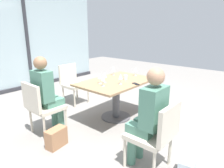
% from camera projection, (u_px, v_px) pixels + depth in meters
% --- Properties ---
extents(ground_plane, '(12.00, 12.00, 0.00)m').
position_uv_depth(ground_plane, '(116.00, 117.00, 3.86)').
color(ground_plane, gray).
extents(window_wall_backdrop, '(4.58, 0.10, 2.70)m').
position_uv_depth(window_wall_backdrop, '(27.00, 45.00, 5.53)').
color(window_wall_backdrop, '#A2B7BC').
rests_on(window_wall_backdrop, ground_plane).
extents(dining_table_main, '(1.40, 0.92, 0.73)m').
position_uv_depth(dining_table_main, '(116.00, 90.00, 3.71)').
color(dining_table_main, '#997551').
rests_on(dining_table_main, ground_plane).
extents(chair_front_left, '(0.46, 0.50, 0.87)m').
position_uv_depth(chair_front_left, '(156.00, 133.00, 2.31)').
color(chair_front_left, beige).
rests_on(chair_front_left, ground_plane).
extents(chair_far_left, '(0.50, 0.46, 0.87)m').
position_uv_depth(chair_far_left, '(41.00, 105.00, 3.14)').
color(chair_far_left, beige).
rests_on(chair_far_left, ground_plane).
extents(chair_near_window, '(0.46, 0.51, 0.87)m').
position_uv_depth(chair_near_window, '(72.00, 81.00, 4.53)').
color(chair_near_window, beige).
rests_on(chair_near_window, ground_plane).
extents(person_front_left, '(0.34, 0.39, 1.26)m').
position_uv_depth(person_front_left, '(149.00, 114.00, 2.33)').
color(person_front_left, '#4C7F6B').
rests_on(person_front_left, ground_plane).
extents(person_far_left, '(0.39, 0.34, 1.26)m').
position_uv_depth(person_far_left, '(46.00, 91.00, 3.17)').
color(person_far_left, '#4C7F6B').
rests_on(person_far_left, ground_plane).
extents(wine_glass_0, '(0.07, 0.07, 0.18)m').
position_uv_depth(wine_glass_0, '(103.00, 78.00, 3.30)').
color(wine_glass_0, silver).
rests_on(wine_glass_0, dining_table_main).
extents(wine_glass_1, '(0.07, 0.07, 0.18)m').
position_uv_depth(wine_glass_1, '(105.00, 75.00, 3.53)').
color(wine_glass_1, silver).
rests_on(wine_glass_1, dining_table_main).
extents(wine_glass_2, '(0.07, 0.07, 0.18)m').
position_uv_depth(wine_glass_2, '(113.00, 69.00, 4.07)').
color(wine_glass_2, silver).
rests_on(wine_glass_2, dining_table_main).
extents(wine_glass_3, '(0.07, 0.07, 0.18)m').
position_uv_depth(wine_glass_3, '(136.00, 69.00, 4.02)').
color(wine_glass_3, silver).
rests_on(wine_glass_3, dining_table_main).
extents(wine_glass_4, '(0.07, 0.07, 0.18)m').
position_uv_depth(wine_glass_4, '(100.00, 76.00, 3.45)').
color(wine_glass_4, silver).
rests_on(wine_glass_4, dining_table_main).
extents(wine_glass_5, '(0.07, 0.07, 0.18)m').
position_uv_depth(wine_glass_5, '(121.00, 77.00, 3.42)').
color(wine_glass_5, silver).
rests_on(wine_glass_5, dining_table_main).
extents(coffee_cup, '(0.08, 0.08, 0.09)m').
position_uv_depth(coffee_cup, '(125.00, 77.00, 3.74)').
color(coffee_cup, white).
rests_on(coffee_cup, dining_table_main).
extents(cell_phone_on_table, '(0.12, 0.16, 0.01)m').
position_uv_depth(cell_phone_on_table, '(136.00, 84.00, 3.45)').
color(cell_phone_on_table, black).
rests_on(cell_phone_on_table, dining_table_main).
extents(handbag_0, '(0.32, 0.21, 0.28)m').
position_uv_depth(handbag_0, '(187.00, 168.00, 2.25)').
color(handbag_0, silver).
rests_on(handbag_0, ground_plane).
extents(handbag_1, '(0.32, 0.20, 0.28)m').
position_uv_depth(handbag_1, '(56.00, 138.00, 2.88)').
color(handbag_1, '#A3704C').
rests_on(handbag_1, ground_plane).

